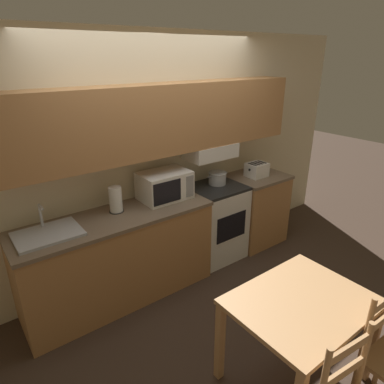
# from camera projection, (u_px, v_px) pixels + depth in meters

# --- Properties ---
(ground_plane) EXTENTS (16.00, 16.00, 0.00)m
(ground_plane) POSITION_uv_depth(u_px,v_px,m) (162.00, 261.00, 4.13)
(ground_plane) COLOR #3D2D23
(wall_back) EXTENTS (5.60, 0.38, 2.55)m
(wall_back) POSITION_uv_depth(u_px,v_px,m) (161.00, 140.00, 3.52)
(wall_back) COLOR beige
(wall_back) RESTS_ON ground_plane
(lower_counter_main) EXTENTS (1.90, 0.61, 0.91)m
(lower_counter_main) POSITION_uv_depth(u_px,v_px,m) (119.00, 257.00, 3.37)
(lower_counter_main) COLOR #B27A47
(lower_counter_main) RESTS_ON ground_plane
(lower_counter_right_stub) EXTENTS (0.71, 0.61, 0.91)m
(lower_counter_right_stub) POSITION_uv_depth(u_px,v_px,m) (255.00, 208.00, 4.44)
(lower_counter_right_stub) COLOR #B27A47
(lower_counter_right_stub) RESTS_ON ground_plane
(stove_range) EXTENTS (0.61, 0.56, 0.91)m
(stove_range) POSITION_uv_depth(u_px,v_px,m) (215.00, 222.00, 4.08)
(stove_range) COLOR white
(stove_range) RESTS_ON ground_plane
(cooking_pot) EXTENTS (0.29, 0.21, 0.14)m
(cooking_pot) POSITION_uv_depth(u_px,v_px,m) (217.00, 178.00, 3.96)
(cooking_pot) COLOR #B7BABF
(cooking_pot) RESTS_ON stove_range
(microwave) EXTENTS (0.51, 0.36, 0.29)m
(microwave) POSITION_uv_depth(u_px,v_px,m) (165.00, 185.00, 3.54)
(microwave) COLOR white
(microwave) RESTS_ON lower_counter_main
(toaster) EXTENTS (0.25, 0.21, 0.17)m
(toaster) POSITION_uv_depth(u_px,v_px,m) (257.00, 170.00, 4.20)
(toaster) COLOR white
(toaster) RESTS_ON lower_counter_right_stub
(sink_basin) EXTENTS (0.53, 0.39, 0.24)m
(sink_basin) POSITION_uv_depth(u_px,v_px,m) (48.00, 234.00, 2.85)
(sink_basin) COLOR #B7BABF
(sink_basin) RESTS_ON lower_counter_main
(paper_towel_roll) EXTENTS (0.14, 0.14, 0.25)m
(paper_towel_roll) POSITION_uv_depth(u_px,v_px,m) (116.00, 199.00, 3.24)
(paper_towel_roll) COLOR black
(paper_towel_roll) RESTS_ON lower_counter_main
(dining_table) EXTENTS (0.97, 0.76, 0.73)m
(dining_table) POSITION_uv_depth(u_px,v_px,m) (300.00, 313.00, 2.42)
(dining_table) COLOR tan
(dining_table) RESTS_ON ground_plane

